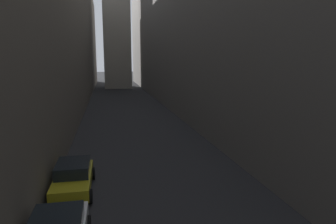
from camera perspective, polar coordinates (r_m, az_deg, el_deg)
name	(u,v)px	position (r m, az deg, el deg)	size (l,w,h in m)	color
ground_plane	(128,112)	(38.81, -7.56, 0.02)	(264.00, 264.00, 0.00)	#232326
building_block_left	(29,22)	(41.40, -25.04, 15.24)	(12.26, 108.00, 22.19)	#60594F
building_block_right	(215,17)	(43.16, 9.04, 17.46)	(13.44, 108.00, 24.72)	slate
parked_car_left_far	(73,177)	(16.23, -17.61, -11.67)	(1.98, 4.27, 1.51)	#A59919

